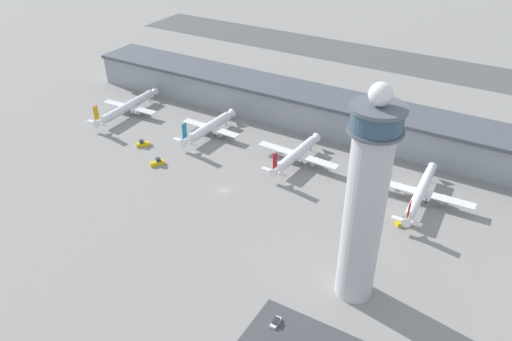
% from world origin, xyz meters
% --- Properties ---
extents(ground_plane, '(1000.00, 1000.00, 0.00)m').
position_xyz_m(ground_plane, '(0.00, 0.00, 0.00)').
color(ground_plane, gray).
extents(terminal_building, '(242.92, 25.00, 16.80)m').
position_xyz_m(terminal_building, '(0.00, 70.00, 8.50)').
color(terminal_building, '#9399A3').
rests_on(terminal_building, ground).
extents(runway_strip, '(364.39, 44.00, 0.01)m').
position_xyz_m(runway_strip, '(0.00, 181.35, 0.00)').
color(runway_strip, '#515154').
rests_on(runway_strip, ground).
extents(control_tower, '(14.14, 14.14, 66.92)m').
position_xyz_m(control_tower, '(63.49, -25.12, 32.69)').
color(control_tower, '#BCBCC1').
rests_on(control_tower, ground).
extents(airplane_gate_alpha, '(31.94, 45.89, 13.33)m').
position_xyz_m(airplane_gate_alpha, '(-80.61, 33.06, 4.24)').
color(airplane_gate_alpha, silver).
rests_on(airplane_gate_alpha, ground).
extents(airplane_gate_bravo, '(30.94, 37.63, 13.61)m').
position_xyz_m(airplane_gate_bravo, '(-31.58, 35.16, 4.23)').
color(airplane_gate_bravo, white).
rests_on(airplane_gate_bravo, ground).
extents(airplane_gate_charlie, '(37.83, 37.32, 13.36)m').
position_xyz_m(airplane_gate_charlie, '(15.10, 32.89, 4.52)').
color(airplane_gate_charlie, white).
rests_on(airplane_gate_charlie, ground).
extents(airplane_gate_delta, '(39.63, 43.02, 12.42)m').
position_xyz_m(airplane_gate_delta, '(68.09, 31.25, 4.39)').
color(airplane_gate_delta, white).
rests_on(airplane_gate_delta, ground).
extents(service_truck_catering, '(5.80, 6.17, 2.93)m').
position_xyz_m(service_truck_catering, '(-51.98, 11.41, 1.02)').
color(service_truck_catering, black).
rests_on(service_truck_catering, ground).
extents(service_truck_fuel, '(5.14, 6.28, 2.96)m').
position_xyz_m(service_truck_fuel, '(-35.48, 1.84, 1.03)').
color(service_truck_fuel, black).
rests_on(service_truck_fuel, ground).
extents(service_truck_baggage, '(5.82, 6.12, 2.61)m').
position_xyz_m(service_truck_baggage, '(67.35, 14.94, 0.90)').
color(service_truck_baggage, black).
rests_on(service_truck_baggage, ground).
extents(car_silver_sedan, '(1.93, 4.36, 1.36)m').
position_xyz_m(car_silver_sedan, '(49.42, -47.97, 0.53)').
color(car_silver_sedan, black).
rests_on(car_silver_sedan, ground).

